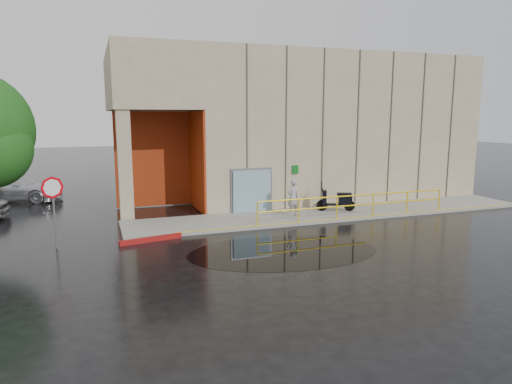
% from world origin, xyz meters
% --- Properties ---
extents(ground, '(120.00, 120.00, 0.00)m').
position_xyz_m(ground, '(0.00, 0.00, 0.00)').
color(ground, black).
rests_on(ground, ground).
extents(sidewalk, '(20.00, 3.00, 0.15)m').
position_xyz_m(sidewalk, '(4.00, 4.50, 0.07)').
color(sidewalk, gray).
rests_on(sidewalk, ground).
extents(building, '(20.00, 10.17, 8.00)m').
position_xyz_m(building, '(5.10, 10.98, 4.21)').
color(building, tan).
rests_on(building, ground).
extents(guardrail, '(9.56, 0.06, 1.03)m').
position_xyz_m(guardrail, '(4.25, 3.15, 0.68)').
color(guardrail, yellow).
rests_on(guardrail, sidewalk).
extents(person, '(0.71, 0.55, 1.73)m').
position_xyz_m(person, '(1.65, 4.30, 1.01)').
color(person, '#9C9CA0').
rests_on(person, sidewalk).
extents(scooter, '(1.89, 1.26, 1.43)m').
position_xyz_m(scooter, '(4.12, 4.66, 0.97)').
color(scooter, black).
rests_on(scooter, sidewalk).
extents(stop_sign, '(0.74, 0.36, 2.63)m').
position_xyz_m(stop_sign, '(-8.33, 2.87, 1.91)').
color(stop_sign, slate).
rests_on(stop_sign, ground).
extents(red_curb, '(2.39, 0.63, 0.18)m').
position_xyz_m(red_curb, '(-5.00, 2.63, 0.09)').
color(red_curb, maroon).
rests_on(red_curb, ground).
extents(puddle, '(7.24, 4.93, 0.01)m').
position_xyz_m(puddle, '(-0.75, -0.26, 0.00)').
color(puddle, black).
rests_on(puddle, ground).
extents(car_c, '(5.58, 3.48, 1.51)m').
position_xyz_m(car_c, '(-11.23, 13.63, 0.75)').
color(car_c, silver).
rests_on(car_c, ground).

